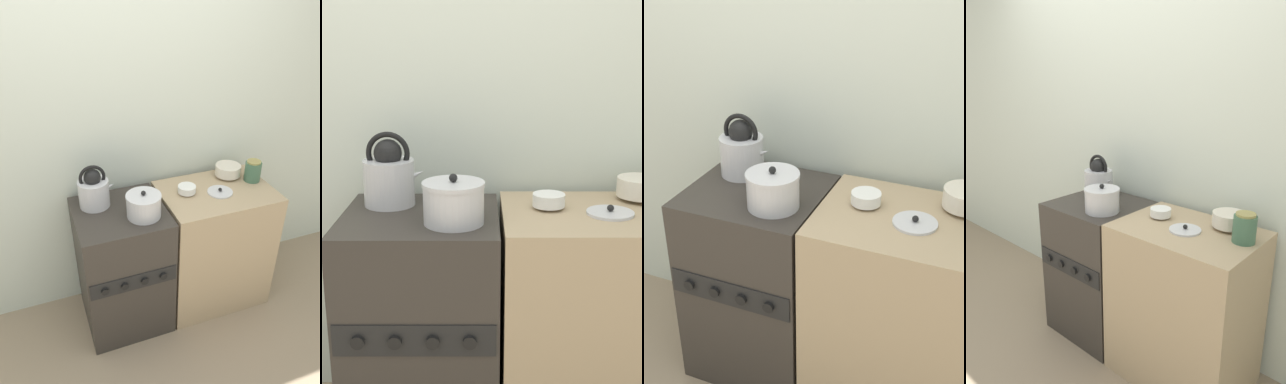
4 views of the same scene
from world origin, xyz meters
The scene contains 10 objects.
ground_plane centered at (0.00, 0.00, 0.00)m, with size 12.00×12.00×0.00m, color gray.
wall_back centered at (0.00, 0.60, 1.25)m, with size 7.00×0.06×2.50m.
stove centered at (0.00, 0.26, 0.45)m, with size 0.55×0.55×0.89m.
counter centered at (0.65, 0.26, 0.45)m, with size 0.73×0.52×0.90m.
kettle centered at (-0.12, 0.38, 1.00)m, with size 0.23×0.19×0.27m.
cooking_pot centered at (0.12, 0.17, 0.96)m, with size 0.21×0.21×0.17m.
enamel_bowl centered at (0.81, 0.41, 0.95)m, with size 0.17×0.17×0.09m.
small_ceramic_bowl centered at (0.45, 0.30, 0.93)m, with size 0.11×0.11×0.05m.
storage_jar centered at (0.94, 0.30, 0.97)m, with size 0.11×0.11×0.14m.
loose_pot_lid centered at (0.66, 0.23, 0.91)m, with size 0.16×0.16×0.03m.
Camera 4 is at (1.61, -1.27, 1.65)m, focal length 35.00 mm.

